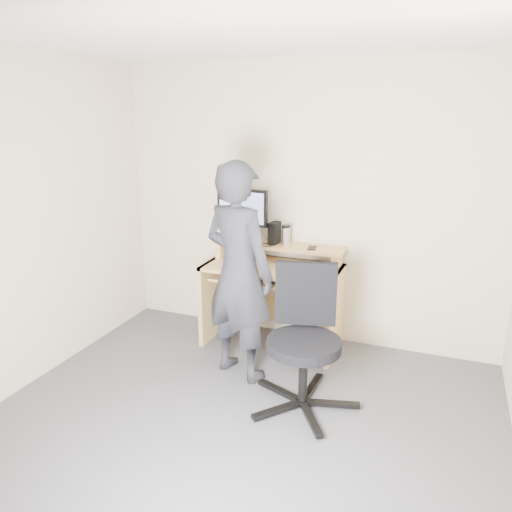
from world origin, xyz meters
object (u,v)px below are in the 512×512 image
Objects in this scene: office_chair at (304,333)px; person at (239,272)px; desk at (275,285)px; monitor at (242,210)px.

office_chair is 0.58× the size of person.
desk is 1.20× the size of office_chair.
desk is 0.74m from monitor.
desk is at bearing 3.01° from monitor.
office_chair is 0.71m from person.
person is at bearing -95.89° from desk.
monitor is at bearing -50.97° from person.
monitor is 0.84m from person.
monitor is 0.51× the size of office_chair.
desk is at bearing 106.34° from office_chair.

